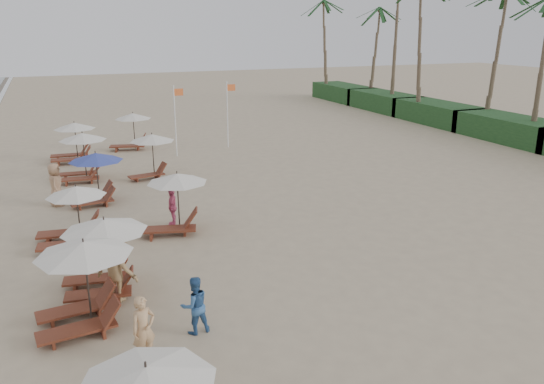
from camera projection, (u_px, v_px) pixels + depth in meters
name	position (u px, v px, depth m)	size (l,w,h in m)	color
ground	(319.00, 295.00, 15.44)	(160.00, 160.00, 0.00)	tan
shrub_hedge	(512.00, 129.00, 36.08)	(3.20, 53.00, 1.60)	#193D1C
lounger_station_1	(79.00, 283.00, 13.46)	(2.64, 2.41, 2.32)	brown
lounger_station_2	(100.00, 253.00, 15.23)	(2.57, 2.40, 2.22)	brown
lounger_station_3	(70.00, 220.00, 18.66)	(2.59, 2.19, 2.14)	brown
lounger_station_4	(93.00, 176.00, 23.10)	(2.46, 2.28, 2.23)	brown
lounger_station_5	(80.00, 157.00, 26.56)	(2.58, 2.27, 2.39)	brown
lounger_station_6	(71.00, 143.00, 30.38)	(2.68, 2.27, 2.22)	brown
inland_station_0	(173.00, 198.00, 19.71)	(2.77, 2.24, 2.22)	brown
inland_station_1	(150.00, 150.00, 26.92)	(2.56, 2.24, 2.22)	brown
inland_station_2	(130.00, 129.00, 33.38)	(2.85, 2.24, 2.22)	brown
beachgoer_near	(144.00, 329.00, 12.19)	(0.59, 0.39, 1.61)	tan
beachgoer_mid_a	(195.00, 305.00, 13.35)	(0.73, 0.57, 1.51)	#305A90
beachgoer_mid_b	(116.00, 269.00, 14.89)	(1.24, 0.71, 1.91)	olive
beachgoer_far_a	(172.00, 207.00, 20.69)	(0.87, 0.36, 1.48)	#CC517A
beachgoer_far_b	(55.00, 185.00, 22.91)	(0.91, 0.59, 1.86)	tan
flag_pole_near	(176.00, 117.00, 31.29)	(0.60, 0.08, 4.16)	silver
flag_pole_far	(228.00, 111.00, 33.71)	(0.60, 0.08, 4.15)	silver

